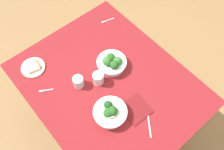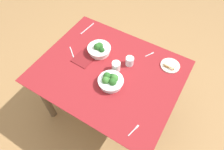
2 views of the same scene
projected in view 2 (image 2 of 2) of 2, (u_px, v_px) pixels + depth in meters
The scene contains 12 objects.
ground_plane at pixel (109, 109), 2.39m from camera, with size 6.00×6.00×0.00m, color #9E7547.
dining_table at pixel (109, 78), 1.89m from camera, with size 1.26×1.01×0.74m.
broccoli_bowl_far at pixel (99, 49), 1.89m from camera, with size 0.22×0.22×0.11m.
broccoli_bowl_near at pixel (111, 81), 1.68m from camera, with size 0.22×0.22×0.10m.
bread_side_plate at pixel (170, 65), 1.82m from camera, with size 0.17×0.17×0.03m.
water_glass_center at pixel (116, 66), 1.76m from camera, with size 0.08×0.08×0.09m, color silver.
water_glass_side at pixel (130, 61), 1.81m from camera, with size 0.07×0.07×0.08m, color silver.
fork_by_far_bowl at pixel (134, 130), 1.47m from camera, with size 0.04×0.11×0.00m.
fork_by_near_bowl at pixel (150, 54), 1.90m from camera, with size 0.06×0.09×0.00m.
table_knife_left at pixel (87, 28), 2.12m from camera, with size 0.21×0.01×0.00m, color #B7B7BC.
table_knife_right at pixel (73, 54), 1.91m from camera, with size 0.20×0.01×0.00m, color #B7B7BC.
napkin_folded_upper at pixel (83, 59), 1.87m from camera, with size 0.17×0.17×0.01m, color maroon.
Camera 2 is at (0.59, -0.91, 2.17)m, focal length 32.46 mm.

